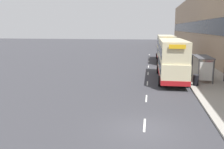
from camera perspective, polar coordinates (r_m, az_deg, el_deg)
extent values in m
plane|color=#38383D|center=(14.16, 7.37, -12.45)|extent=(220.00, 220.00, 0.00)
cube|color=#A39E93|center=(52.20, 15.68, 4.22)|extent=(5.00, 93.00, 0.14)
cube|color=#9E846B|center=(52.56, 20.44, 10.82)|extent=(3.00, 93.00, 12.62)
cube|color=black|center=(52.27, 18.71, 10.23)|extent=(0.12, 89.28, 2.27)
cube|color=silver|center=(14.81, 7.44, -11.37)|extent=(0.12, 2.00, 0.01)
cube|color=silver|center=(20.10, 7.85, -5.43)|extent=(0.12, 2.00, 0.01)
cube|color=silver|center=(25.52, 8.08, -1.99)|extent=(0.12, 2.00, 0.01)
cube|color=silver|center=(30.99, 8.23, 0.24)|extent=(0.12, 2.00, 0.01)
cube|color=silver|center=(36.50, 8.34, 1.80)|extent=(0.12, 2.00, 0.01)
cube|color=silver|center=(42.03, 8.42, 2.95)|extent=(0.12, 2.00, 0.01)
cube|color=silver|center=(47.58, 8.48, 3.83)|extent=(0.12, 2.00, 0.01)
cube|color=silver|center=(53.13, 8.52, 4.53)|extent=(0.12, 2.00, 0.01)
cube|color=#4C4C51|center=(27.55, 20.04, 3.83)|extent=(1.60, 4.20, 0.08)
cylinder|color=#4C4C51|center=(25.64, 19.17, 0.62)|extent=(0.10, 0.10, 2.40)
cylinder|color=#4C4C51|center=(29.53, 17.82, 1.95)|extent=(0.10, 0.10, 2.40)
cylinder|color=#4C4C51|center=(25.93, 22.22, 0.53)|extent=(0.10, 0.10, 2.40)
cylinder|color=#4C4C51|center=(29.79, 20.48, 1.86)|extent=(0.10, 0.10, 2.40)
cube|color=#99A8B2|center=(27.83, 21.24, 1.49)|extent=(0.04, 3.68, 1.92)
cube|color=white|center=(25.83, 20.68, 0.70)|extent=(1.19, 0.10, 1.82)
cube|color=maroon|center=(27.88, 20.27, -0.25)|extent=(0.36, 2.80, 0.08)
cube|color=beige|center=(27.50, 13.39, 1.75)|extent=(2.55, 10.50, 1.85)
cube|color=beige|center=(27.29, 13.56, 5.69)|extent=(2.50, 10.18, 1.95)
cube|color=#B2191E|center=(27.62, 13.33, 0.31)|extent=(2.58, 10.55, 0.45)
cube|color=#2D3847|center=(27.45, 13.42, 2.51)|extent=(2.58, 9.87, 0.81)
cube|color=#2D3847|center=(27.29, 13.55, 5.49)|extent=(2.55, 9.87, 0.94)
cube|color=yellow|center=(22.05, 14.72, 6.16)|extent=(1.40, 0.08, 0.36)
cylinder|color=black|center=(31.10, 10.47, 1.13)|extent=(0.30, 1.00, 1.00)
cylinder|color=black|center=(31.28, 15.15, 0.99)|extent=(0.30, 1.00, 1.00)
cylinder|color=black|center=(24.39, 10.90, -1.47)|extent=(0.30, 1.00, 1.00)
cylinder|color=black|center=(24.63, 16.84, -1.63)|extent=(0.30, 1.00, 1.00)
cube|color=beige|center=(42.47, 12.08, 4.84)|extent=(2.55, 10.12, 1.85)
cube|color=beige|center=(42.33, 12.18, 7.40)|extent=(2.50, 9.82, 1.95)
cube|color=#B2191E|center=(42.54, 12.04, 3.90)|extent=(2.58, 10.17, 0.45)
cube|color=#2D3847|center=(42.43, 12.10, 5.33)|extent=(2.58, 9.52, 0.81)
cube|color=#2D3847|center=(42.33, 12.18, 7.26)|extent=(2.55, 9.52, 0.94)
cube|color=yellow|center=(37.27, 12.65, 7.93)|extent=(1.40, 0.08, 0.36)
cylinder|color=black|center=(45.93, 10.21, 4.16)|extent=(0.30, 1.00, 1.00)
cylinder|color=black|center=(46.07, 13.39, 4.06)|extent=(0.30, 1.00, 1.00)
cylinder|color=black|center=(39.40, 10.42, 3.11)|extent=(0.30, 1.00, 1.00)
cylinder|color=black|center=(39.56, 14.12, 2.99)|extent=(0.30, 1.00, 1.00)
cube|color=navy|center=(52.53, 11.62, 5.10)|extent=(1.76, 4.48, 0.76)
cube|color=#2D3847|center=(52.25, 11.66, 5.84)|extent=(1.54, 2.15, 0.62)
cylinder|color=black|center=(53.91, 10.60, 4.87)|extent=(0.20, 0.60, 0.60)
cylinder|color=black|center=(54.00, 12.47, 4.81)|extent=(0.20, 0.60, 0.60)
cylinder|color=black|center=(51.15, 10.69, 4.56)|extent=(0.20, 0.60, 0.60)
cylinder|color=black|center=(51.24, 12.66, 4.50)|extent=(0.20, 0.60, 0.60)
cylinder|color=#23232D|center=(29.06, 17.18, 0.28)|extent=(0.28, 0.28, 0.82)
cylinder|color=#26262D|center=(28.94, 17.26, 1.75)|extent=(0.34, 0.34, 0.69)
sphere|color=tan|center=(28.88, 17.31, 2.64)|extent=(0.22, 0.22, 0.22)
cylinder|color=black|center=(24.91, 18.62, -1.32)|extent=(0.52, 0.52, 0.95)
cylinder|color=#2D2D33|center=(24.81, 18.69, -0.14)|extent=(0.55, 0.55, 0.10)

